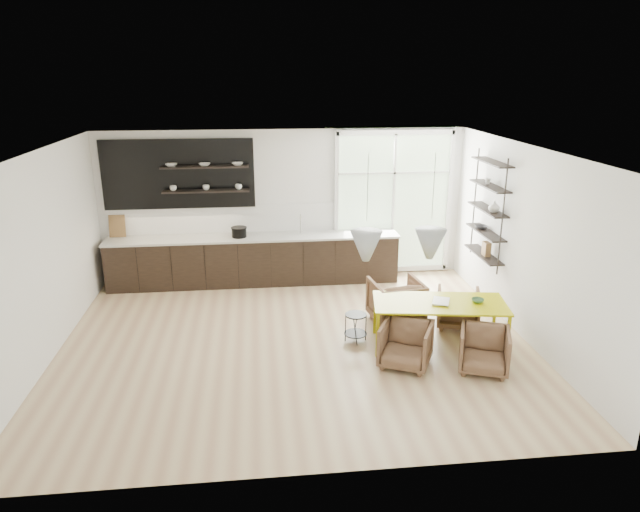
{
  "coord_description": "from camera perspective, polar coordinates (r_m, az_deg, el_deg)",
  "views": [
    {
      "loc": [
        -0.5,
        -7.83,
        3.93
      ],
      "look_at": [
        0.44,
        0.6,
        1.17
      ],
      "focal_mm": 32.0,
      "sensor_mm": 36.0,
      "label": 1
    }
  ],
  "objects": [
    {
      "name": "armchair_back_right",
      "position": [
        9.45,
        13.63,
        -5.08
      ],
      "size": [
        0.82,
        0.83,
        0.61
      ],
      "primitive_type": "imported",
      "rotation": [
        0.0,
        0.0,
        2.84
      ],
      "color": "brown",
      "rests_on": "ground"
    },
    {
      "name": "armchair_front_left",
      "position": [
        8.08,
        8.56,
        -8.75
      ],
      "size": [
        0.91,
        0.92,
        0.63
      ],
      "primitive_type": "imported",
      "rotation": [
        0.0,
        0.0,
        -0.46
      ],
      "color": "brown",
      "rests_on": "ground"
    },
    {
      "name": "room",
      "position": [
        9.32,
        0.53,
        2.67
      ],
      "size": [
        7.02,
        6.01,
        2.91
      ],
      "color": "beige",
      "rests_on": "ground"
    },
    {
      "name": "table_book",
      "position": [
        8.55,
        11.2,
        -4.4
      ],
      "size": [
        0.34,
        0.38,
        0.03
      ],
      "primitive_type": "imported",
      "rotation": [
        0.0,
        0.0,
        -0.39
      ],
      "color": "white",
      "rests_on": "dining_table"
    },
    {
      "name": "wire_stool",
      "position": [
        8.7,
        3.59,
        -6.78
      ],
      "size": [
        0.35,
        0.35,
        0.44
      ],
      "rotation": [
        0.0,
        0.0,
        -0.2
      ],
      "color": "black",
      "rests_on": "ground"
    },
    {
      "name": "kitchen_run",
      "position": [
        11.03,
        -7.05,
        0.31
      ],
      "size": [
        5.54,
        0.69,
        2.75
      ],
      "color": "black",
      "rests_on": "ground"
    },
    {
      "name": "armchair_back_left",
      "position": [
        9.36,
        7.6,
        -4.51
      ],
      "size": [
        0.88,
        0.9,
        0.73
      ],
      "primitive_type": "imported",
      "rotation": [
        0.0,
        0.0,
        3.27
      ],
      "color": "brown",
      "rests_on": "ground"
    },
    {
      "name": "right_shelving",
      "position": [
        10.05,
        16.45,
        4.18
      ],
      "size": [
        0.26,
        1.22,
        1.9
      ],
      "color": "black",
      "rests_on": "ground"
    },
    {
      "name": "dining_table",
      "position": [
        8.57,
        11.87,
        -4.85
      ],
      "size": [
        2.03,
        1.16,
        0.7
      ],
      "rotation": [
        0.0,
        0.0,
        -0.16
      ],
      "color": "#B9B704",
      "rests_on": "ground"
    },
    {
      "name": "table_bowl",
      "position": [
        8.67,
        15.49,
        -4.32
      ],
      "size": [
        0.22,
        0.22,
        0.06
      ],
      "primitive_type": "imported",
      "rotation": [
        0.0,
        0.0,
        -0.26
      ],
      "color": "#447148",
      "rests_on": "dining_table"
    },
    {
      "name": "armchair_front_right",
      "position": [
        8.18,
        16.09,
        -9.03
      ],
      "size": [
        0.84,
        0.86,
        0.61
      ],
      "primitive_type": "imported",
      "rotation": [
        0.0,
        0.0,
        -0.36
      ],
      "color": "brown",
      "rests_on": "ground"
    }
  ]
}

